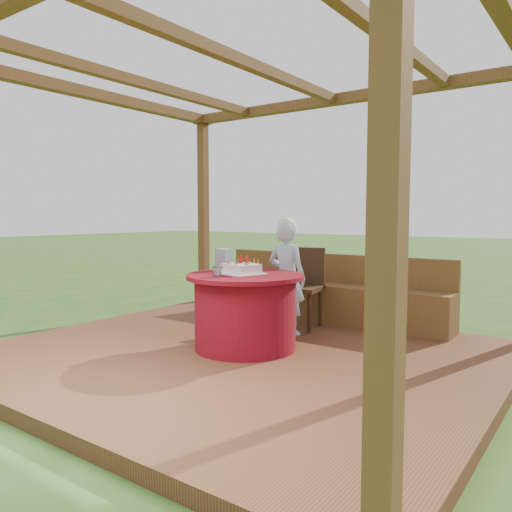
{
  "coord_description": "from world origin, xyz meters",
  "views": [
    {
      "loc": [
        2.81,
        -3.65,
        1.39
      ],
      "look_at": [
        0.0,
        0.25,
        1.0
      ],
      "focal_mm": 35.0,
      "sensor_mm": 36.0,
      "label": 1
    }
  ],
  "objects": [
    {
      "name": "deck",
      "position": [
        0.0,
        0.0,
        0.06
      ],
      "size": [
        4.5,
        4.0,
        0.12
      ],
      "primitive_type": "cube",
      "color": "brown",
      "rests_on": "ground"
    },
    {
      "name": "table",
      "position": [
        -0.02,
        0.1,
        0.48
      ],
      "size": [
        1.11,
        1.11,
        0.72
      ],
      "color": "maroon",
      "rests_on": "deck"
    },
    {
      "name": "ground",
      "position": [
        0.0,
        0.0,
        0.0
      ],
      "size": [
        60.0,
        60.0,
        0.0
      ],
      "primitive_type": "plane",
      "color": "#2D551C",
      "rests_on": "ground"
    },
    {
      "name": "drinking_glass",
      "position": [
        -0.09,
        -0.22,
        0.88
      ],
      "size": [
        0.11,
        0.11,
        0.1
      ],
      "primitive_type": "imported",
      "rotation": [
        0.0,
        0.0,
        0.1
      ],
      "color": "white",
      "rests_on": "table"
    },
    {
      "name": "gift_bag",
      "position": [
        -0.4,
        0.24,
        0.94
      ],
      "size": [
        0.17,
        0.12,
        0.22
      ],
      "primitive_type": "cube",
      "rotation": [
        0.0,
        0.0,
        -0.16
      ],
      "color": "#C680AA",
      "rests_on": "table"
    },
    {
      "name": "birthday_cake",
      "position": [
        -0.07,
        0.11,
        0.89
      ],
      "size": [
        0.44,
        0.44,
        0.17
      ],
      "color": "white",
      "rests_on": "table"
    },
    {
      "name": "pergola",
      "position": [
        0.0,
        0.0,
        2.41
      ],
      "size": [
        4.5,
        4.0,
        2.72
      ],
      "color": "brown",
      "rests_on": "deck"
    },
    {
      "name": "chair",
      "position": [
        -0.05,
        1.22,
        0.63
      ],
      "size": [
        0.53,
        0.53,
        0.91
      ],
      "color": "#331E10",
      "rests_on": "deck"
    },
    {
      "name": "bench",
      "position": [
        0.0,
        1.72,
        0.38
      ],
      "size": [
        3.0,
        0.42,
        0.8
      ],
      "color": "brown",
      "rests_on": "deck"
    },
    {
      "name": "elderly_woman",
      "position": [
        -0.02,
        0.83,
        0.75
      ],
      "size": [
        0.44,
        0.29,
        1.25
      ],
      "color": "#94B7DD",
      "rests_on": "deck"
    }
  ]
}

